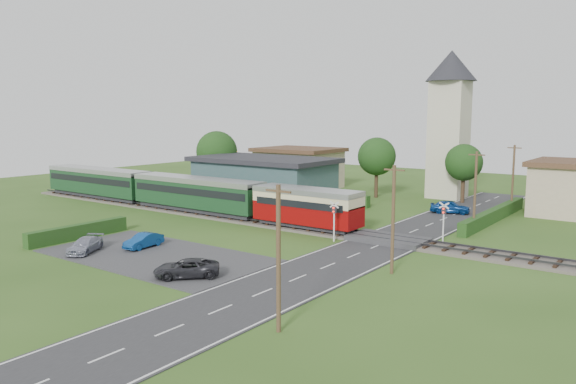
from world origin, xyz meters
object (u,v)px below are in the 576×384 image
Objects in this scene: equipment_hut at (177,189)px; crossing_signal_far at (444,216)px; house_west at (299,167)px; train at (175,190)px; pedestrian_near at (267,205)px; car_park_silver at (85,245)px; car_park_dark at (187,268)px; pedestrian_far at (194,195)px; station_building at (263,180)px; church_tower at (450,113)px; crossing_signal_near at (334,215)px; car_on_road at (450,207)px; car_park_blue at (144,241)px.

crossing_signal_far reaches higher than equipment_hut.
train is at bearing -89.16° from house_west.
pedestrian_near is at bearing 178.62° from crossing_signal_far.
pedestrian_near is at bearing 55.39° from car_park_silver.
pedestrian_far is at bearing 179.60° from car_park_dark.
station_building is 4.88× the size of crossing_signal_far.
church_tower is 4.33× the size of car_park_dark.
train is 13.18× the size of crossing_signal_near.
crossing_signal_far is at bearing -35.77° from house_west.
pedestrian_far is (-24.95, -11.85, 0.46)m from car_on_road.
pedestrian_far is at bearing 8.34° from equipment_hut.
car_on_road reaches higher than car_park_dark.
church_tower is (19.66, 26.00, 8.05)m from train.
church_tower reaches higher than crossing_signal_near.
pedestrian_far is (-21.99, 5.96, -0.95)m from crossing_signal_near.
train is 10.64× the size of car_park_dark.
equipment_hut is at bearing -176.63° from car_park_dark.
equipment_hut is 20.05m from house_west.
car_park_blue is at bearing -50.75° from train.
church_tower is 5.37× the size of crossing_signal_far.
church_tower is 31.77m from pedestrian_far.
equipment_hut reaches higher than car_park_blue.
church_tower is 4.44× the size of car_on_road.
pedestrian_far is (2.41, 0.35, -0.56)m from equipment_hut.
crossing_signal_far reaches higher than pedestrian_far.
pedestrian_near is at bearing 15.75° from train.
crossing_signal_near reaches higher than car_park_blue.
crossing_signal_near reaches higher than car_park_dark.
car_park_dark is (19.33, -39.50, -2.15)m from house_west.
car_park_blue is (13.96, -16.21, -1.12)m from equipment_hut.
crossing_signal_near is at bearing 126.42° from car_park_dark.
house_west is 33.22m from crossing_signal_near.
equipment_hut is 2.50m from pedestrian_far.
train is 10.91× the size of car_on_road.
pedestrian_far is (-11.56, 16.56, 0.56)m from car_park_blue.
crossing_signal_near is 14.95m from car_park_blue.
crossing_signal_near is at bearing -6.52° from train.
station_building is 0.37× the size of train.
station_building is at bearing -58.17° from pedestrian_near.
train is at bearing 87.24° from car_park_silver.
car_park_silver is at bearing 75.60° from pedestrian_near.
station_building is at bearing 100.36° from car_park_blue.
car_park_blue is (-9.04, -39.01, -9.60)m from church_tower.
car_park_silver is at bearing -128.28° from car_park_blue.
station_building is at bearing 91.26° from car_on_road.
train reaches higher than crossing_signal_near.
pedestrian_far is (-10.97, 0.72, -0.04)m from pedestrian_near.
crossing_signal_far reaches higher than pedestrian_near.
car_on_road is (2.96, 17.81, -1.42)m from crossing_signal_near.
car_park_blue is (-10.44, -10.60, -1.52)m from crossing_signal_near.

